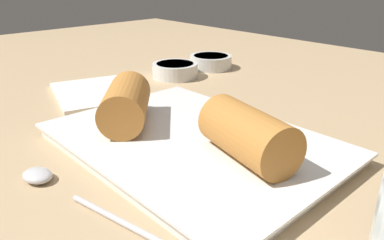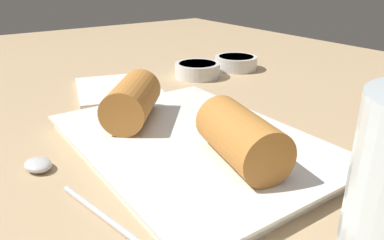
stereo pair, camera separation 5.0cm
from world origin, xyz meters
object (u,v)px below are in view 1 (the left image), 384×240
(serving_plate, at_px, (192,143))
(dipping_bowl_near, at_px, (175,70))
(spoon, at_px, (58,187))
(napkin, at_px, (98,92))
(dipping_bowl_far, at_px, (211,61))

(serving_plate, relative_size, dipping_bowl_near, 3.72)
(spoon, height_order, napkin, spoon)
(spoon, bearing_deg, serving_plate, 81.66)
(dipping_bowl_far, distance_m, napkin, 0.25)
(serving_plate, distance_m, napkin, 0.25)
(napkin, bearing_deg, serving_plate, -5.75)
(dipping_bowl_far, distance_m, spoon, 0.47)
(dipping_bowl_near, relative_size, spoon, 0.43)
(serving_plate, xyz_separation_m, dipping_bowl_far, (-0.24, 0.27, 0.01))
(dipping_bowl_far, height_order, spoon, dipping_bowl_far)
(spoon, relative_size, napkin, 1.06)
(dipping_bowl_near, xyz_separation_m, dipping_bowl_far, (-0.00, 0.09, 0.00))
(dipping_bowl_near, distance_m, napkin, 0.15)
(spoon, xyz_separation_m, napkin, (-0.22, 0.17, -0.00))
(dipping_bowl_far, bearing_deg, serving_plate, -48.67)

